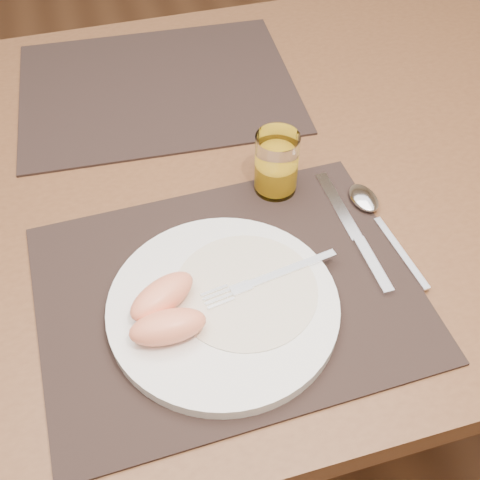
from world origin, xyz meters
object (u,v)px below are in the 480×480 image
table (206,211)px  spoon (369,205)px  plate (223,307)px  juice_glass (276,166)px  placemat_near (228,292)px  placemat_far (157,87)px  fork (259,281)px  knife (358,239)px

table → spoon: (0.20, -0.14, 0.09)m
plate → juice_glass: 0.22m
table → spoon: size_ratio=7.29×
table → placemat_near: bearing=-96.3°
table → placemat_far: (-0.03, 0.22, 0.09)m
placemat_far → plate: plate is taller
table → juice_glass: bearing=-37.0°
table → juice_glass: juice_glass is taller
fork → placemat_near: bearing=164.7°
fork → spoon: fork is taller
table → knife: 0.26m
table → knife: knife is taller
placemat_near → fork: fork is taller
fork → table: bearing=93.0°
juice_glass → knife: bearing=-59.8°
placemat_near → plate: 0.03m
knife → fork: bearing=-164.2°
spoon → juice_glass: (-0.11, 0.07, 0.03)m
table → juice_glass: size_ratio=15.57×
table → spoon: spoon is taller
knife → spoon: bearing=52.9°
placemat_far → knife: 0.45m
placemat_far → fork: fork is taller
plate → fork: (0.05, 0.02, 0.01)m
juice_glass → table: bearing=143.0°
placemat_near → placemat_far: bearing=90.3°
spoon → juice_glass: size_ratio=2.14×
knife → spoon: spoon is taller
plate → spoon: bearing=24.8°
plate → spoon: plate is taller
spoon → juice_glass: 0.14m
placemat_far → knife: size_ratio=2.04×
fork → juice_glass: (0.07, 0.16, 0.02)m
plate → fork: fork is taller
placemat_near → knife: 0.19m
fork → spoon: 0.21m
placemat_near → placemat_far: 0.44m
placemat_far → spoon: 0.42m
placemat_far → juice_glass: (0.11, -0.29, 0.04)m
placemat_near → plate: (-0.01, -0.03, 0.01)m
placemat_far → plate: size_ratio=1.67×
placemat_near → spoon: (0.22, 0.08, 0.01)m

